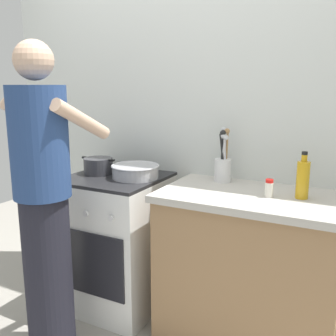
# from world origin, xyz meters

# --- Properties ---
(ground) EXTENTS (6.00, 6.00, 0.00)m
(ground) POSITION_xyz_m (0.00, 0.00, 0.00)
(ground) COLOR gray
(back_wall) EXTENTS (3.20, 0.10, 2.50)m
(back_wall) POSITION_xyz_m (0.20, 0.50, 1.25)
(back_wall) COLOR silver
(back_wall) RESTS_ON ground
(countertop) EXTENTS (1.00, 0.60, 0.90)m
(countertop) POSITION_xyz_m (0.55, 0.15, 0.45)
(countertop) COLOR #99724C
(countertop) RESTS_ON ground
(stove_range) EXTENTS (0.60, 0.62, 0.90)m
(stove_range) POSITION_xyz_m (-0.35, 0.15, 0.45)
(stove_range) COLOR white
(stove_range) RESTS_ON ground
(pot) EXTENTS (0.26, 0.19, 0.11)m
(pot) POSITION_xyz_m (-0.49, 0.16, 0.95)
(pot) COLOR #38383D
(pot) RESTS_ON stove_range
(mixing_bowl) EXTENTS (0.31, 0.31, 0.08)m
(mixing_bowl) POSITION_xyz_m (-0.21, 0.17, 0.95)
(mixing_bowl) COLOR #B7B7BC
(mixing_bowl) RESTS_ON stove_range
(utensil_crock) EXTENTS (0.10, 0.10, 0.33)m
(utensil_crock) POSITION_xyz_m (0.31, 0.34, 1.00)
(utensil_crock) COLOR silver
(utensil_crock) RESTS_ON countertop
(spice_bottle) EXTENTS (0.04, 0.04, 0.10)m
(spice_bottle) POSITION_xyz_m (0.64, 0.13, 0.95)
(spice_bottle) COLOR silver
(spice_bottle) RESTS_ON countertop
(oil_bottle) EXTENTS (0.07, 0.07, 0.25)m
(oil_bottle) POSITION_xyz_m (0.80, 0.18, 1.00)
(oil_bottle) COLOR gold
(oil_bottle) RESTS_ON countertop
(person) EXTENTS (0.41, 0.50, 1.70)m
(person) POSITION_xyz_m (-0.42, -0.41, 0.86)
(person) COLOR black
(person) RESTS_ON ground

